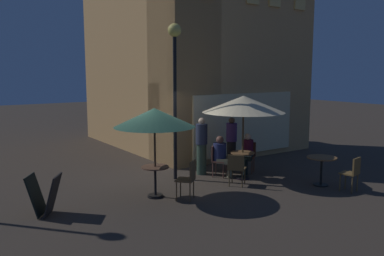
{
  "coord_description": "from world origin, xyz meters",
  "views": [
    {
      "loc": [
        -5.24,
        -9.18,
        3.07
      ],
      "look_at": [
        1.04,
        0.05,
        1.48
      ],
      "focal_mm": 37.67,
      "sensor_mm": 36.0,
      "label": 1
    }
  ],
  "objects_px": {
    "patio_umbrella_1": "(154,118)",
    "cafe_chair_4": "(353,171)",
    "cafe_chair_3": "(189,176)",
    "cafe_table_1": "(155,176)",
    "cafe_table_0": "(242,160)",
    "cafe_chair_1": "(217,158)",
    "menu_sandwich_board": "(44,195)",
    "cafe_table_2": "(322,164)",
    "cafe_chair_0": "(248,154)",
    "cafe_chair_2": "(237,167)",
    "patron_standing_3": "(202,146)",
    "patron_seated_0": "(247,151)",
    "patron_seated_1": "(221,154)",
    "patio_umbrella_0": "(244,104)",
    "street_lamp_near_corner": "(175,66)",
    "patron_standing_2": "(231,143)"
  },
  "relations": [
    {
      "from": "patio_umbrella_0",
      "to": "patron_seated_1",
      "type": "relative_size",
      "value": 1.98
    },
    {
      "from": "cafe_chair_2",
      "to": "patron_standing_3",
      "type": "xyz_separation_m",
      "value": [
        -0.03,
        1.57,
        0.32
      ]
    },
    {
      "from": "cafe_chair_0",
      "to": "cafe_chair_1",
      "type": "height_order",
      "value": "cafe_chair_1"
    },
    {
      "from": "cafe_table_1",
      "to": "cafe_chair_3",
      "type": "distance_m",
      "value": 0.85
    },
    {
      "from": "cafe_table_0",
      "to": "cafe_table_2",
      "type": "xyz_separation_m",
      "value": [
        1.31,
        -1.7,
        0.05
      ]
    },
    {
      "from": "menu_sandwich_board",
      "to": "patron_seated_0",
      "type": "relative_size",
      "value": 0.72
    },
    {
      "from": "cafe_chair_1",
      "to": "cafe_chair_2",
      "type": "height_order",
      "value": "cafe_chair_1"
    },
    {
      "from": "street_lamp_near_corner",
      "to": "cafe_table_1",
      "type": "xyz_separation_m",
      "value": [
        -1.29,
        -1.14,
        -2.68
      ]
    },
    {
      "from": "cafe_chair_2",
      "to": "patron_standing_2",
      "type": "relative_size",
      "value": 0.53
    },
    {
      "from": "cafe_table_1",
      "to": "cafe_table_2",
      "type": "distance_m",
      "value": 4.5
    },
    {
      "from": "cafe_chair_1",
      "to": "cafe_chair_3",
      "type": "xyz_separation_m",
      "value": [
        -1.88,
        -1.35,
        0.02
      ]
    },
    {
      "from": "patio_umbrella_1",
      "to": "cafe_chair_1",
      "type": "relative_size",
      "value": 2.39
    },
    {
      "from": "menu_sandwich_board",
      "to": "patio_umbrella_1",
      "type": "xyz_separation_m",
      "value": [
        2.58,
        -0.2,
        1.5
      ]
    },
    {
      "from": "patio_umbrella_0",
      "to": "menu_sandwich_board",
      "type": "bearing_deg",
      "value": 178.65
    },
    {
      "from": "cafe_chair_1",
      "to": "cafe_chair_4",
      "type": "bearing_deg",
      "value": -4.02
    },
    {
      "from": "cafe_table_1",
      "to": "cafe_chair_0",
      "type": "xyz_separation_m",
      "value": [
        3.55,
        0.58,
        0.03
      ]
    },
    {
      "from": "cafe_chair_4",
      "to": "patron_seated_1",
      "type": "xyz_separation_m",
      "value": [
        -1.83,
        3.05,
        0.14
      ]
    },
    {
      "from": "cafe_chair_0",
      "to": "cafe_table_1",
      "type": "bearing_deg",
      "value": -27.52
    },
    {
      "from": "cafe_chair_0",
      "to": "patron_standing_3",
      "type": "relative_size",
      "value": 0.54
    },
    {
      "from": "menu_sandwich_board",
      "to": "cafe_chair_0",
      "type": "relative_size",
      "value": 0.96
    },
    {
      "from": "cafe_chair_0",
      "to": "cafe_chair_3",
      "type": "height_order",
      "value": "cafe_chair_3"
    },
    {
      "from": "cafe_table_2",
      "to": "patio_umbrella_1",
      "type": "distance_m",
      "value": 4.7
    },
    {
      "from": "cafe_table_0",
      "to": "patio_umbrella_1",
      "type": "height_order",
      "value": "patio_umbrella_1"
    },
    {
      "from": "cafe_chair_2",
      "to": "cafe_chair_3",
      "type": "relative_size",
      "value": 0.91
    },
    {
      "from": "cafe_table_0",
      "to": "patron_seated_0",
      "type": "bearing_deg",
      "value": 36.75
    },
    {
      "from": "street_lamp_near_corner",
      "to": "patron_seated_0",
      "type": "distance_m",
      "value": 3.38
    },
    {
      "from": "cafe_chair_3",
      "to": "patron_seated_1",
      "type": "xyz_separation_m",
      "value": [
        1.96,
        1.24,
        0.11
      ]
    },
    {
      "from": "cafe_chair_0",
      "to": "patron_seated_1",
      "type": "bearing_deg",
      "value": -37.47
    },
    {
      "from": "cafe_chair_4",
      "to": "cafe_chair_3",
      "type": "bearing_deg",
      "value": 53.69
    },
    {
      "from": "street_lamp_near_corner",
      "to": "patron_seated_0",
      "type": "relative_size",
      "value": 3.59
    },
    {
      "from": "patio_umbrella_1",
      "to": "cafe_chair_1",
      "type": "xyz_separation_m",
      "value": [
        2.44,
        0.7,
        -1.4
      ]
    },
    {
      "from": "cafe_chair_0",
      "to": "cafe_chair_4",
      "type": "xyz_separation_m",
      "value": [
        0.8,
        -3.04,
        -0.02
      ]
    },
    {
      "from": "cafe_table_0",
      "to": "patron_standing_3",
      "type": "relative_size",
      "value": 0.45
    },
    {
      "from": "cafe_chair_1",
      "to": "patron_seated_0",
      "type": "bearing_deg",
      "value": 42.95
    },
    {
      "from": "patron_standing_3",
      "to": "patron_seated_0",
      "type": "bearing_deg",
      "value": 93.92
    },
    {
      "from": "cafe_table_0",
      "to": "cafe_chair_4",
      "type": "relative_size",
      "value": 0.86
    },
    {
      "from": "patron_seated_0",
      "to": "patio_umbrella_1",
      "type": "bearing_deg",
      "value": -28.61
    },
    {
      "from": "menu_sandwich_board",
      "to": "cafe_table_1",
      "type": "relative_size",
      "value": 1.14
    },
    {
      "from": "cafe_table_0",
      "to": "cafe_chair_0",
      "type": "bearing_deg",
      "value": 36.75
    },
    {
      "from": "cafe_table_2",
      "to": "cafe_chair_4",
      "type": "distance_m",
      "value": 0.85
    },
    {
      "from": "cafe_table_1",
      "to": "patio_umbrella_1",
      "type": "height_order",
      "value": "patio_umbrella_1"
    },
    {
      "from": "cafe_chair_2",
      "to": "patron_seated_1",
      "type": "relative_size",
      "value": 0.72
    },
    {
      "from": "cafe_table_0",
      "to": "patron_seated_0",
      "type": "distance_m",
      "value": 0.71
    },
    {
      "from": "patron_seated_0",
      "to": "cafe_table_0",
      "type": "bearing_deg",
      "value": 0.0
    },
    {
      "from": "patio_umbrella_1",
      "to": "cafe_chair_4",
      "type": "relative_size",
      "value": 2.44
    },
    {
      "from": "cafe_table_0",
      "to": "patio_umbrella_1",
      "type": "xyz_separation_m",
      "value": [
        -2.88,
        -0.08,
        1.41
      ]
    },
    {
      "from": "cafe_table_0",
      "to": "cafe_table_1",
      "type": "distance_m",
      "value": 2.88
    },
    {
      "from": "menu_sandwich_board",
      "to": "cafe_chair_2",
      "type": "bearing_deg",
      "value": 26.18
    },
    {
      "from": "patio_umbrella_1",
      "to": "street_lamp_near_corner",
      "type": "bearing_deg",
      "value": 41.58
    },
    {
      "from": "patio_umbrella_0",
      "to": "cafe_chair_0",
      "type": "xyz_separation_m",
      "value": [
        0.67,
        0.5,
        -1.58
      ]
    }
  ]
}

